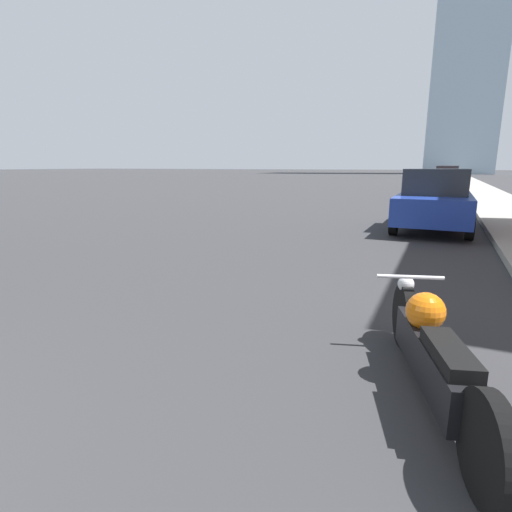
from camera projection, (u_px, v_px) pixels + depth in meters
name	position (u px, v px, depth m)	size (l,w,h in m)	color
sidewalk	(475.00, 186.00, 34.07)	(2.49, 240.00, 0.15)	gray
distant_tower	(475.00, 4.00, 84.96)	(14.16, 14.16, 70.82)	#9EB7CC
motorcycle	(432.00, 351.00, 3.10)	(0.99, 2.49, 0.77)	black
parked_car_blue	(434.00, 200.00, 11.20)	(2.01, 4.29, 1.71)	#1E3899
parked_car_silver	(447.00, 186.00, 20.07)	(1.95, 4.06, 1.57)	#BCBCC1
parked_car_red	(446.00, 179.00, 28.89)	(1.91, 3.89, 1.79)	red
parked_car_black	(447.00, 176.00, 37.73)	(2.02, 3.96, 1.67)	black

